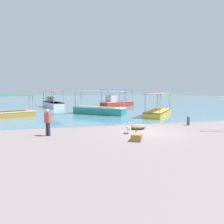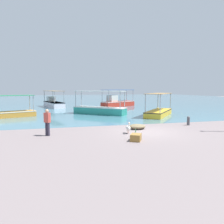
# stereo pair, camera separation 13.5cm
# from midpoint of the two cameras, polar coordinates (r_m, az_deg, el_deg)

# --- Properties ---
(ground) EXTENTS (120.00, 120.00, 0.00)m
(ground) POSITION_cam_midpoint_polar(r_m,az_deg,el_deg) (15.47, 9.37, -5.06)
(ground) COLOR slate
(harbor_water) EXTENTS (110.00, 90.00, 0.00)m
(harbor_water) POSITION_cam_midpoint_polar(r_m,az_deg,el_deg) (62.26, -8.70, 3.30)
(harbor_water) COLOR teal
(harbor_water) RESTS_ON ground
(fishing_boat_near_left) EXTENTS (6.53, 4.90, 2.80)m
(fishing_boat_near_left) POSITION_cam_midpoint_polar(r_m,az_deg,el_deg) (36.70, 1.50, 2.56)
(fishing_boat_near_left) COLOR red
(fishing_boat_near_left) RESTS_ON harbor_water
(fishing_boat_center) EXTENTS (3.54, 7.23, 2.63)m
(fishing_boat_center) POSITION_cam_midpoint_polar(r_m,az_deg,el_deg) (36.86, -14.96, 2.28)
(fishing_boat_center) COLOR white
(fishing_boat_center) RESTS_ON harbor_water
(fishing_boat_near_right) EXTENTS (5.82, 5.34, 2.71)m
(fishing_boat_near_right) POSITION_cam_midpoint_polar(r_m,az_deg,el_deg) (25.54, -3.15, 0.72)
(fishing_boat_near_right) COLOR teal
(fishing_boat_near_right) RESTS_ON harbor_water
(fishing_boat_outer) EXTENTS (6.33, 3.80, 2.29)m
(fishing_boat_outer) POSITION_cam_midpoint_polar(r_m,az_deg,el_deg) (25.01, -26.25, -0.25)
(fishing_boat_outer) COLOR orange
(fishing_boat_outer) RESTS_ON harbor_water
(fishing_boat_far_right) EXTENTS (5.19, 5.79, 2.47)m
(fishing_boat_far_right) POSITION_cam_midpoint_polar(r_m,az_deg,el_deg) (24.54, 12.27, 0.16)
(fishing_boat_far_right) COLOR gold
(fishing_boat_far_right) RESTS_ON harbor_water
(pelican) EXTENTS (0.30, 0.80, 0.80)m
(pelican) POSITION_cam_midpoint_polar(r_m,az_deg,el_deg) (14.61, 4.50, -4.15)
(pelican) COLOR #E0997A
(pelican) RESTS_ON ground
(mooring_bollard) EXTENTS (0.24, 0.24, 0.75)m
(mooring_bollard) POSITION_cam_midpoint_polar(r_m,az_deg,el_deg) (18.91, 19.52, -2.06)
(mooring_bollard) COLOR #47474C
(mooring_bollard) RESTS_ON ground
(fisherman_standing) EXTENTS (0.44, 0.44, 1.69)m
(fisherman_standing) POSITION_cam_midpoint_polar(r_m,az_deg,el_deg) (14.36, -16.29, -2.41)
(fisherman_standing) COLOR #342E3F
(fisherman_standing) RESTS_ON ground
(net_pile) EXTENTS (1.29, 1.09, 0.36)m
(net_pile) POSITION_cam_midpoint_polar(r_m,az_deg,el_deg) (16.34, 6.76, -3.79)
(net_pile) COLOR brown
(net_pile) RESTS_ON ground
(cargo_crate) EXTENTS (0.85, 0.90, 0.39)m
(cargo_crate) POSITION_cam_midpoint_polar(r_m,az_deg,el_deg) (12.64, 6.55, -6.62)
(cargo_crate) COLOR olive
(cargo_crate) RESTS_ON ground
(glass_bottle) EXTENTS (0.07, 0.07, 0.27)m
(glass_bottle) POSITION_cam_midpoint_polar(r_m,az_deg,el_deg) (15.04, 6.45, -4.91)
(glass_bottle) COLOR #3F7F4C
(glass_bottle) RESTS_ON ground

